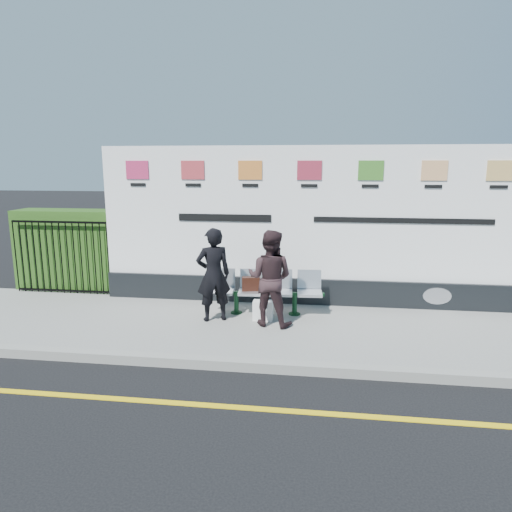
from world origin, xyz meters
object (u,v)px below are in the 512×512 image
Objects in this scene: bench at (265,302)px; woman_left at (213,275)px; woman_right at (270,278)px; billboard at (308,237)px.

woman_left is at bearing -155.68° from bench.
bench is 0.81m from woman_right.
woman_right is (0.98, -0.09, -0.00)m from woman_left.
woman_right is (-0.59, -1.32, -0.49)m from billboard.
billboard is 3.98× the size of bench.
woman_left reaches higher than bench.
billboard reaches higher than woman_right.
billboard is at bearing 43.97° from bench.
woman_right is at bearing -79.34° from bench.
woman_left is 1.00× the size of woman_right.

